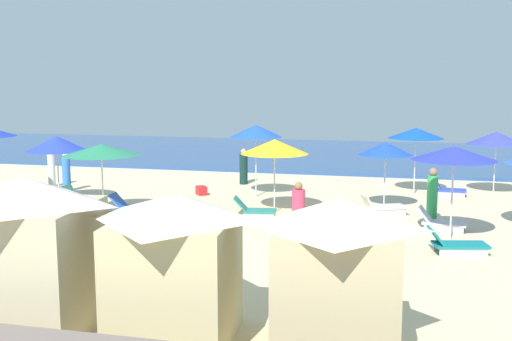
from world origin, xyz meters
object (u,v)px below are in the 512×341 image
object	(u,v)px
lounge_chair_1_0	(254,210)
cooler_box_1	(201,190)
lounge_chair_3_0	(448,189)
umbrella_7	(101,150)
umbrella_9	(454,153)
lounge_chair_9_1	(441,222)
beachgoer_6	(298,213)
umbrella_8	(57,144)
beachgoer_2	(66,173)
cabana_2	(26,254)
lounge_chair_8_0	(45,201)
beachgoer_7	(432,197)
cabana_3	(175,267)
umbrella_2	(256,131)
cabana_4	(336,278)
umbrella_3	(416,133)
lounge_chair_7_1	(81,201)
umbrella_1	(275,147)
umbrella_4	(496,138)
lounge_chair_9_0	(456,244)
lounge_chair_7_0	(129,207)
lounge_chair_5_1	(11,192)
lounge_chair_6_0	(382,207)
umbrella_6	(386,149)
beachgoer_5	(51,168)

from	to	relation	value
lounge_chair_1_0	cooler_box_1	size ratio (longest dim) A/B	3.05
lounge_chair_3_0	umbrella_7	bearing A→B (deg)	122.79
umbrella_9	lounge_chair_9_1	xyz separation A→B (m)	(-0.20, 1.06, -2.15)
beachgoer_6	umbrella_8	bearing A→B (deg)	-110.06
lounge_chair_1_0	beachgoer_2	world-z (taller)	beachgoer_2
cabana_2	umbrella_7	world-z (taller)	cabana_2
lounge_chair_8_0	beachgoer_7	distance (m)	12.74
umbrella_7	umbrella_9	xyz separation A→B (m)	(10.66, -0.59, 0.25)
beachgoer_6	cabana_3	bearing A→B (deg)	-8.47
umbrella_2	beachgoer_6	world-z (taller)	umbrella_2
umbrella_2	umbrella_8	xyz separation A→B (m)	(-6.59, -2.71, -0.35)
cabana_4	cooler_box_1	xyz separation A→B (m)	(-6.48, 12.78, -1.15)
lounge_chair_3_0	umbrella_7	xyz separation A→B (m)	(-11.02, -6.19, 1.89)
lounge_chair_1_0	umbrella_3	bearing A→B (deg)	-51.03
umbrella_7	lounge_chair_7_1	size ratio (longest dim) A/B	1.56
cabana_2	umbrella_1	xyz separation A→B (m)	(2.13, 10.59, 0.78)
lounge_chair_3_0	lounge_chair_8_0	xyz separation A→B (m)	(-13.50, -5.60, 0.01)
umbrella_4	lounge_chair_9_1	size ratio (longest dim) A/B	1.67
umbrella_7	umbrella_8	size ratio (longest dim) A/B	1.01
umbrella_7	beachgoer_7	size ratio (longest dim) A/B	1.40
cabana_3	lounge_chair_9_0	world-z (taller)	cabana_3
beachgoer_6	lounge_chair_7_0	bearing A→B (deg)	-108.20
umbrella_8	lounge_chair_9_1	world-z (taller)	umbrella_8
umbrella_9	cabana_2	bearing A→B (deg)	-132.68
lounge_chair_7_0	lounge_chair_7_1	size ratio (longest dim) A/B	0.85
umbrella_1	beachgoer_2	xyz separation A→B (m)	(-8.70, 1.84, -1.45)
lounge_chair_5_1	umbrella_7	size ratio (longest dim) A/B	0.58
cabana_4	umbrella_9	distance (m)	8.38
lounge_chair_6_0	lounge_chair_8_0	size ratio (longest dim) A/B	1.05
umbrella_4	beachgoer_7	size ratio (longest dim) A/B	1.39
umbrella_8	beachgoer_2	distance (m)	2.59
cabana_2	lounge_chair_1_0	size ratio (longest dim) A/B	1.91
lounge_chair_5_1	lounge_chair_7_1	bearing A→B (deg)	-129.35
umbrella_2	lounge_chair_7_1	distance (m)	6.72
umbrella_2	umbrella_7	bearing A→B (deg)	-132.59
cabana_4	lounge_chair_9_1	distance (m)	9.35
umbrella_2	lounge_chair_6_0	size ratio (longest dim) A/B	1.72
lounge_chair_3_0	umbrella_6	bearing A→B (deg)	146.36
lounge_chair_3_0	beachgoer_5	distance (m)	15.74
umbrella_1	lounge_chair_9_1	xyz separation A→B (m)	(5.21, -1.35, -1.94)
lounge_chair_1_0	lounge_chair_6_0	size ratio (longest dim) A/B	0.91
lounge_chair_3_0	umbrella_8	world-z (taller)	umbrella_8
lounge_chair_7_0	lounge_chair_8_0	xyz separation A→B (m)	(-3.23, 0.26, 0.01)
umbrella_2	lounge_chair_7_0	xyz separation A→B (m)	(-3.27, -4.03, -2.21)
umbrella_7	beachgoer_5	bearing A→B (deg)	135.73
lounge_chair_6_0	umbrella_7	xyz separation A→B (m)	(-8.72, -2.20, 1.88)
lounge_chair_9_1	beachgoer_6	size ratio (longest dim) A/B	0.91
umbrella_1	umbrella_6	bearing A→B (deg)	21.40
lounge_chair_1_0	lounge_chair_9_0	size ratio (longest dim) A/B	0.91
beachgoer_2	lounge_chair_5_1	bearing A→B (deg)	-128.35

